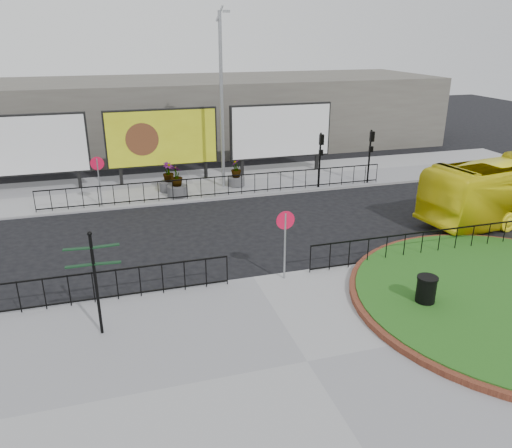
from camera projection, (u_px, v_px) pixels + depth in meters
name	position (u px, v px, depth m)	size (l,w,h in m)	color
ground	(253.00, 280.00, 17.45)	(90.00, 90.00, 0.00)	black
pavement_near	(307.00, 363.00, 12.96)	(30.00, 10.00, 0.12)	gray
pavement_far	(194.00, 185.00, 28.17)	(44.00, 6.00, 0.12)	gray
railing_near_left	(69.00, 291.00, 15.35)	(10.00, 0.10, 1.10)	black
railing_near_right	(422.00, 245.00, 18.68)	(9.00, 0.10, 1.10)	black
railing_far	(221.00, 186.00, 25.80)	(18.00, 0.10, 1.10)	black
speed_sign_far	(98.00, 171.00, 23.85)	(0.64, 0.07, 2.47)	gray
speed_sign_near	(285.00, 230.00, 16.68)	(0.64, 0.07, 2.47)	gray
billboard_left	(26.00, 146.00, 25.86)	(6.20, 0.31, 4.10)	black
billboard_mid	(162.00, 138.00, 27.72)	(6.20, 0.31, 4.10)	black
billboard_right	(281.00, 131.00, 29.59)	(6.20, 0.31, 4.10)	black
lamp_post	(222.00, 100.00, 25.96)	(0.74, 0.18, 9.23)	gray
signal_pole_a	(321.00, 152.00, 26.78)	(0.22, 0.26, 3.00)	black
signal_pole_b	(371.00, 148.00, 27.58)	(0.22, 0.26, 3.00)	black
building_backdrop	(169.00, 115.00, 36.23)	(40.00, 10.00, 5.00)	#5D5A52
fingerpost_sign	(95.00, 273.00, 13.50)	(1.46, 0.27, 3.11)	black
litter_bin	(426.00, 292.00, 15.29)	(0.64, 0.64, 1.06)	black
planter_a	(169.00, 181.00, 26.65)	(1.02, 1.02, 1.56)	#4C4C4F
planter_b	(177.00, 185.00, 25.79)	(1.07, 1.07, 1.63)	#4C4C4F
planter_c	(236.00, 176.00, 27.57)	(0.94, 0.94, 1.50)	#4C4C4F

